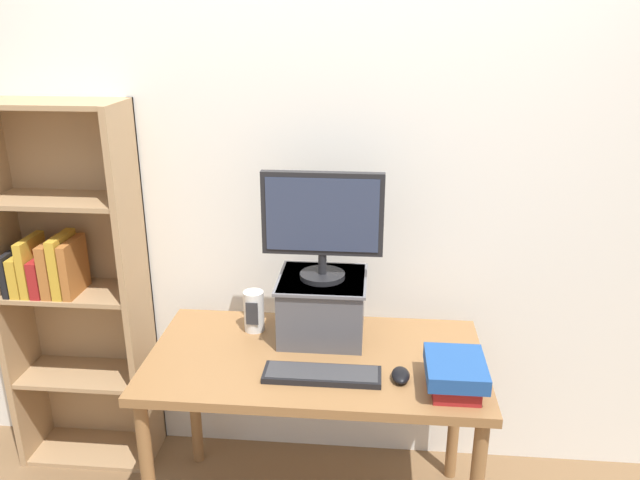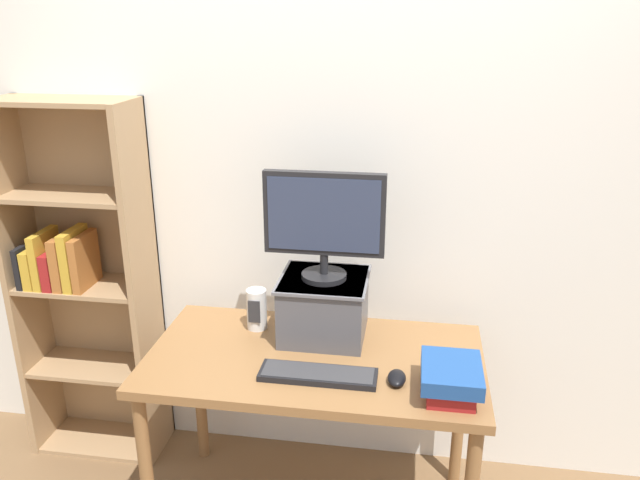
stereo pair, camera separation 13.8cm
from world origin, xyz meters
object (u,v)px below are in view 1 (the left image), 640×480
bookshelf_unit (71,287)px  riser_box (322,305)px  computer_mouse (401,375)px  computer_monitor (322,221)px  book_stack (455,374)px  keyboard (322,374)px  desk_speaker (254,311)px  desk (316,376)px

bookshelf_unit → riser_box: bookshelf_unit is taller
riser_box → computer_mouse: bearing=-45.5°
riser_box → computer_monitor: size_ratio=0.75×
riser_box → book_stack: size_ratio=1.41×
keyboard → computer_mouse: 0.28m
desk_speaker → desk: bearing=-34.1°
computer_mouse → desk_speaker: desk_speaker is taller
desk → desk_speaker: size_ratio=7.48×
book_stack → computer_monitor: bearing=144.3°
bookshelf_unit → computer_monitor: 1.19m
riser_box → computer_monitor: (-0.00, -0.00, 0.35)m
desk → book_stack: book_stack is taller
computer_monitor → computer_mouse: computer_monitor is taller
desk → riser_box: riser_box is taller
computer_mouse → bookshelf_unit: bearing=161.8°
riser_box → book_stack: 0.60m
bookshelf_unit → computer_monitor: (1.11, -0.16, 0.39)m
keyboard → desk_speaker: 0.46m
bookshelf_unit → riser_box: 1.12m
keyboard → computer_mouse: size_ratio=4.01×
computer_monitor → computer_mouse: bearing=-45.3°
desk → computer_mouse: computer_mouse is taller
desk → bookshelf_unit: bookshelf_unit is taller
bookshelf_unit → desk_speaker: bookshelf_unit is taller
desk_speaker → computer_monitor: bearing=-2.6°
computer_mouse → desk: bearing=156.2°
bookshelf_unit → riser_box: size_ratio=4.78×
desk → riser_box: bearing=86.6°
computer_monitor → keyboard: (0.03, -0.32, -0.47)m
computer_monitor → keyboard: computer_monitor is taller
keyboard → riser_box: bearing=94.9°
computer_mouse → desk_speaker: 0.67m
computer_monitor → bookshelf_unit: bearing=171.9°
bookshelf_unit → computer_mouse: bearing=-18.2°
desk → keyboard: (0.04, -0.15, 0.10)m
book_stack → riser_box: bearing=144.2°
desk_speaker → computer_mouse: bearing=-28.8°
keyboard → desk: bearing=104.1°
bookshelf_unit → book_stack: bookshelf_unit is taller
computer_monitor → desk_speaker: size_ratio=2.73×
book_stack → bookshelf_unit: bearing=162.4°
desk → computer_monitor: computer_monitor is taller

